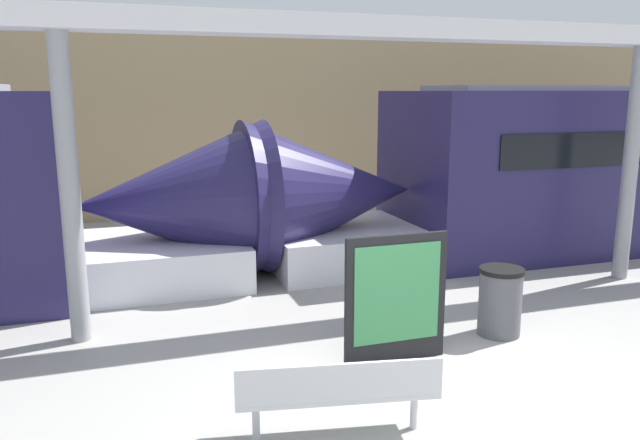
% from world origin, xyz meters
% --- Properties ---
extents(ground_plane, '(60.00, 60.00, 0.00)m').
position_xyz_m(ground_plane, '(0.00, 0.00, 0.00)').
color(ground_plane, '#9E9B96').
extents(station_wall, '(56.00, 0.20, 5.00)m').
position_xyz_m(station_wall, '(0.00, 11.02, 2.50)').
color(station_wall, tan).
rests_on(station_wall, ground_plane).
extents(train_left, '(15.63, 2.93, 3.20)m').
position_xyz_m(train_left, '(7.13, 5.61, 1.50)').
color(train_left, '#231E4C').
rests_on(train_left, ground_plane).
extents(bench_near, '(1.89, 0.76, 0.79)m').
position_xyz_m(bench_near, '(-1.04, 0.14, 0.48)').
color(bench_near, silver).
rests_on(bench_near, ground_plane).
extents(trash_bin, '(0.57, 0.57, 0.89)m').
position_xyz_m(trash_bin, '(1.79, 1.83, 0.45)').
color(trash_bin, '#4C4F54').
rests_on(trash_bin, ground_plane).
extents(poster_board, '(1.25, 0.07, 1.52)m').
position_xyz_m(poster_board, '(0.16, 1.50, 0.77)').
color(poster_board, black).
rests_on(poster_board, ground_plane).
extents(support_column_near, '(0.25, 0.25, 3.79)m').
position_xyz_m(support_column_near, '(-3.35, 3.35, 1.90)').
color(support_column_near, gray).
rests_on(support_column_near, ground_plane).
extents(support_column_far, '(0.25, 0.25, 3.79)m').
position_xyz_m(support_column_far, '(5.20, 3.35, 1.90)').
color(support_column_far, gray).
rests_on(support_column_far, ground_plane).
extents(canopy_beam, '(28.00, 0.60, 0.28)m').
position_xyz_m(canopy_beam, '(-3.35, 3.35, 3.93)').
color(canopy_beam, silver).
rests_on(canopy_beam, support_column_near).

